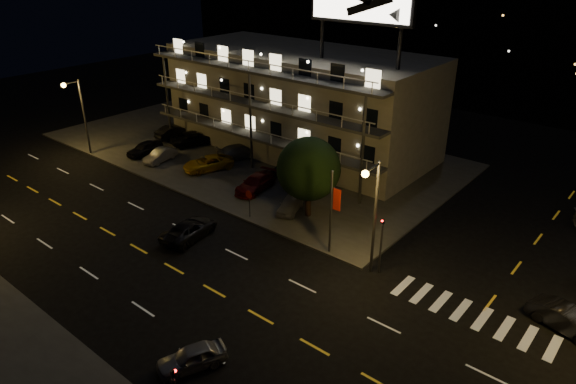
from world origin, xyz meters
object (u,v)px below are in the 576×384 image
Objects in this scene: road_car_west at (189,230)px; lot_car_7 at (240,151)px; tree at (308,170)px; side_car_0 at (567,320)px; lot_car_4 at (290,204)px; road_car_east at (192,357)px; lot_car_2 at (208,163)px.

lot_car_7 is at bearing -67.84° from road_car_west.
tree is 1.54× the size of side_car_0.
side_car_0 reaches higher than lot_car_4.
side_car_0 reaches higher than road_car_west.
lot_car_4 is at bearing 136.98° from road_car_east.
side_car_0 is 25.47m from road_car_west.
lot_car_2 is 1.34× the size of lot_car_4.
lot_car_2 is 26.33m from road_car_east.
tree is 18.25m from road_car_east.
road_car_west is (-24.55, -6.79, -0.03)m from side_car_0.
tree is 1.36× the size of road_car_west.
road_car_east is 0.75× the size of road_car_west.
lot_car_7 is 1.02× the size of road_car_west.
road_car_east is (18.73, -22.66, -0.25)m from lot_car_7.
road_car_east is at bearing -71.91° from tree.
lot_car_2 is at bearing 174.22° from tree.
tree is 1.81× the size of lot_car_4.
lot_car_7 is at bearing 109.95° from lot_car_2.
lot_car_4 is at bearing 173.22° from lot_car_7.
side_car_0 is (21.28, -1.20, -0.07)m from lot_car_4.
lot_car_2 is at bearing 159.72° from road_car_east.
side_car_0 is 0.88× the size of road_car_west.
side_car_0 is 21.01m from road_car_east.
lot_car_7 is at bearing 153.55° from road_car_east.
road_car_east is 13.53m from road_car_west.
road_car_west is (-4.79, -8.33, -3.40)m from tree.
tree is 1.83× the size of road_car_east.
lot_car_4 is 21.31m from side_car_0.
tree is at bearing -8.00° from lot_car_4.
road_car_east is (5.56, -17.03, -3.46)m from tree.
lot_car_4 is (11.77, -1.69, -0.06)m from lot_car_2.
lot_car_7 is 1.15× the size of side_car_0.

